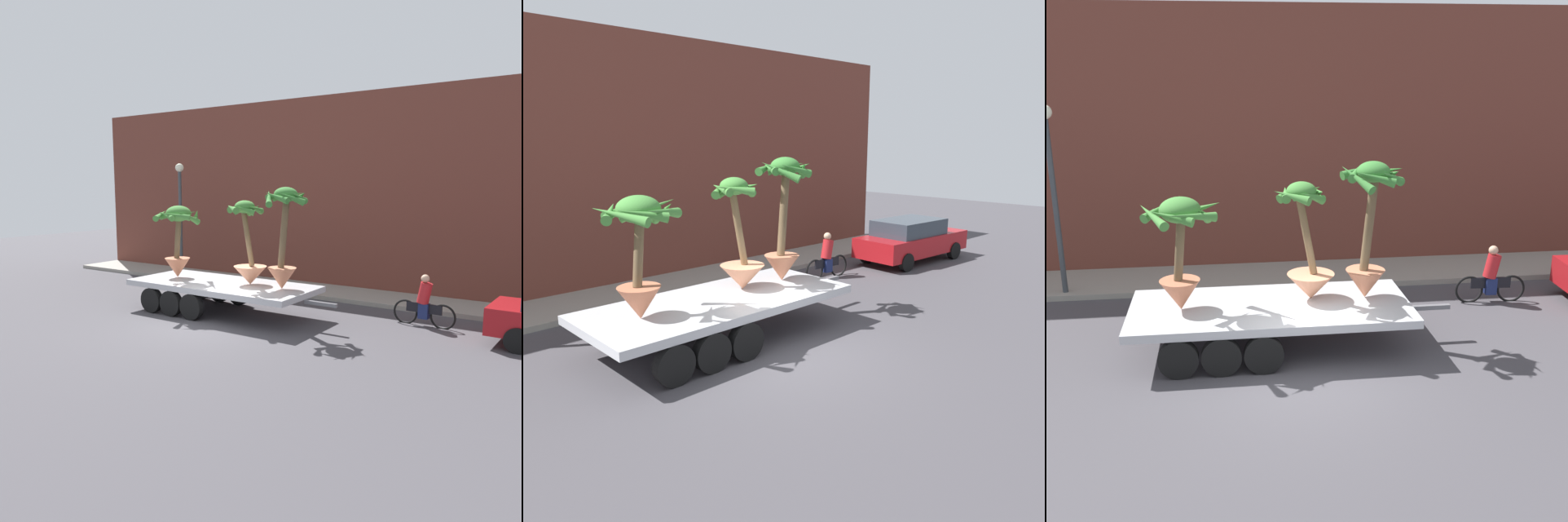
{
  "view_description": "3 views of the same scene",
  "coord_description": "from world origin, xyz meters",
  "views": [
    {
      "loc": [
        9.48,
        -11.26,
        4.0
      ],
      "look_at": [
        0.41,
        2.34,
        1.66
      ],
      "focal_mm": 35.68,
      "sensor_mm": 36.0,
      "label": 1
    },
    {
      "loc": [
        -7.19,
        -7.48,
        4.39
      ],
      "look_at": [
        2.38,
        2.51,
        1.21
      ],
      "focal_mm": 36.34,
      "sensor_mm": 36.0,
      "label": 2
    },
    {
      "loc": [
        -1.45,
        -11.39,
        6.05
      ],
      "look_at": [
        0.33,
        2.14,
        1.75
      ],
      "focal_mm": 44.4,
      "sensor_mm": 36.0,
      "label": 3
    }
  ],
  "objects": [
    {
      "name": "street_lamp",
      "position": [
        -5.7,
        5.3,
        3.23
      ],
      "size": [
        0.36,
        0.36,
        4.83
      ],
      "color": "#383D42",
      "rests_on": "sidewalk"
    },
    {
      "name": "potted_palm_front",
      "position": [
        0.29,
        1.81,
        2.02
      ],
      "size": [
        1.37,
        1.24,
        2.61
      ],
      "color": "tan",
      "rests_on": "flatbed_trailer"
    },
    {
      "name": "potted_palm_rear",
      "position": [
        1.62,
        1.74,
        2.52
      ],
      "size": [
        1.47,
        1.45,
        3.02
      ],
      "color": "#C17251",
      "rests_on": "flatbed_trailer"
    },
    {
      "name": "potted_palm_middle",
      "position": [
        -2.39,
        1.53,
        2.36
      ],
      "size": [
        1.8,
        1.76,
        2.41
      ],
      "color": "#B26647",
      "rests_on": "flatbed_trailer"
    },
    {
      "name": "ground_plane",
      "position": [
        0.0,
        0.0,
        0.0
      ],
      "size": [
        60.0,
        60.0,
        0.0
      ],
      "primitive_type": "plane",
      "color": "#423F44"
    },
    {
      "name": "flatbed_trailer",
      "position": [
        -0.77,
        1.55,
        0.78
      ],
      "size": [
        7.02,
        2.66,
        0.98
      ],
      "color": "#B7BABF",
      "rests_on": "ground"
    },
    {
      "name": "sidewalk",
      "position": [
        0.0,
        6.1,
        0.07
      ],
      "size": [
        24.0,
        2.2,
        0.15
      ],
      "primitive_type": "cube",
      "color": "gray",
      "rests_on": "ground"
    },
    {
      "name": "cyclist",
      "position": [
        5.29,
        3.54,
        0.67
      ],
      "size": [
        1.84,
        0.37,
        1.54
      ],
      "color": "black",
      "rests_on": "ground"
    },
    {
      "name": "building_facade",
      "position": [
        0.0,
        7.8,
        3.75
      ],
      "size": [
        24.0,
        1.2,
        7.5
      ],
      "primitive_type": "cube",
      "color": "brown",
      "rests_on": "ground"
    }
  ]
}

